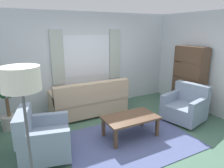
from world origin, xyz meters
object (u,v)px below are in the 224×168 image
object	(u,v)px
potted_plant	(8,106)
standing_lamp	(22,92)
couch	(90,101)
coffee_table	(131,119)
armchair_right	(185,106)
armchair_left	(42,138)
bookshelf	(189,81)

from	to	relation	value
potted_plant	standing_lamp	bearing A→B (deg)	-85.62
couch	potted_plant	distance (m)	1.86
coffee_table	standing_lamp	world-z (taller)	standing_lamp
coffee_table	potted_plant	world-z (taller)	potted_plant
couch	coffee_table	size ratio (longest dim) A/B	1.73
armchair_right	standing_lamp	world-z (taller)	standing_lamp
couch	potted_plant	world-z (taller)	potted_plant
couch	potted_plant	bearing A→B (deg)	-4.15
armchair_left	potted_plant	size ratio (longest dim) A/B	0.82
bookshelf	couch	bearing A→B (deg)	72.03
couch	bookshelf	bearing A→B (deg)	162.03
armchair_left	coffee_table	world-z (taller)	armchair_left
armchair_right	coffee_table	world-z (taller)	armchair_right
coffee_table	standing_lamp	bearing A→B (deg)	-151.66
armchair_right	potted_plant	distance (m)	4.07
coffee_table	standing_lamp	xyz separation A→B (m)	(-1.99, -1.07, 1.18)
bookshelf	armchair_left	bearing A→B (deg)	96.18
armchair_right	potted_plant	world-z (taller)	potted_plant
bookshelf	armchair_right	bearing A→B (deg)	129.66
couch	standing_lamp	size ratio (longest dim) A/B	1.04
couch	armchair_left	size ratio (longest dim) A/B	1.90
armchair_right	coffee_table	bearing A→B (deg)	-103.27
bookshelf	standing_lamp	world-z (taller)	standing_lamp
armchair_left	bookshelf	distance (m)	4.00
bookshelf	standing_lamp	bearing A→B (deg)	111.17
couch	potted_plant	size ratio (longest dim) A/B	1.56
armchair_left	bookshelf	bearing A→B (deg)	-70.97
armchair_left	armchair_right	distance (m)	3.30
couch	armchair_left	bearing A→B (deg)	42.52
armchair_right	bookshelf	size ratio (longest dim) A/B	0.59
coffee_table	standing_lamp	size ratio (longest dim) A/B	0.60
armchair_left	armchair_right	world-z (taller)	same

